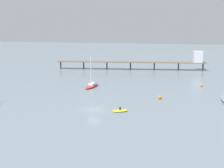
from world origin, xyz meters
name	(u,v)px	position (x,y,z in m)	size (l,w,h in m)	color
ground_plane	(94,109)	(0.00, 0.00, 0.00)	(400.00, 400.00, 0.00)	slate
pier	(157,60)	(9.62, 53.36, 3.76)	(55.49, 10.23, 7.20)	brown
sailboat_red	(92,85)	(-5.99, 19.94, 0.56)	(3.10, 6.86, 8.65)	red
dinghy_yellow	(120,110)	(5.52, -0.29, 0.20)	(3.51, 2.68, 1.14)	yellow
mooring_buoy_outer	(202,85)	(23.55, 26.96, 0.35)	(0.69, 0.69, 0.69)	orange
mooring_buoy_near	(160,97)	(12.84, 11.04, 0.42)	(0.85, 0.85, 0.85)	orange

